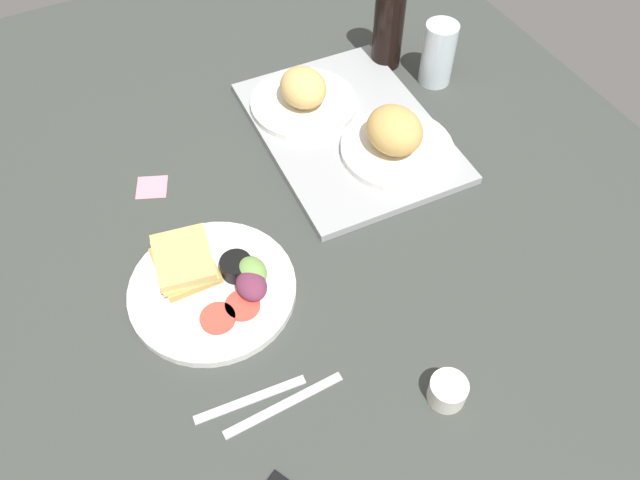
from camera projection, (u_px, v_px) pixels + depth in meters
ground_plane at (299, 257)px, 110.78cm from camera, size 190.00×150.00×3.00cm
serving_tray at (349, 131)px, 126.95cm from camera, size 46.25×34.72×1.60cm
bread_plate_near at (303, 95)px, 127.99cm from camera, size 21.62×21.62×8.53cm
bread_plate_far at (396, 138)px, 119.59cm from camera, size 21.63×21.63×9.37cm
plate_with_salad at (213, 282)px, 103.70cm from camera, size 27.34×27.34×5.40cm
drinking_glass at (438, 54)px, 132.54cm from camera, size 6.83×6.83×13.55cm
soda_bottle at (389, 21)px, 133.21cm from camera, size 6.40×6.40×21.09cm
espresso_cup at (448, 391)px, 91.91cm from camera, size 5.60×5.60×4.00cm
fork at (250, 399)px, 93.00cm from camera, size 2.82×17.06×0.50cm
knife at (284, 405)px, 92.49cm from camera, size 1.98×19.03×0.50cm
sticky_note at (152, 187)px, 118.76cm from camera, size 7.32×7.32×0.12cm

